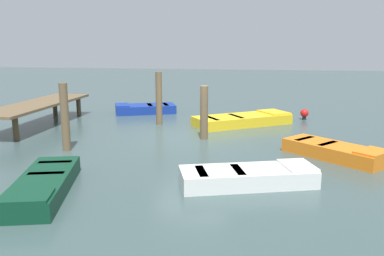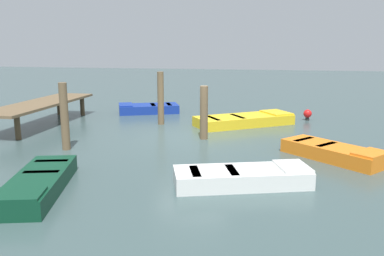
{
  "view_description": "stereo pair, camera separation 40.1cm",
  "coord_description": "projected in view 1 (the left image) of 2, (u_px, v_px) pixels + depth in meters",
  "views": [
    {
      "loc": [
        -13.76,
        -2.41,
        3.28
      ],
      "look_at": [
        0.0,
        0.0,
        0.35
      ],
      "focal_mm": 37.38,
      "sensor_mm": 36.0,
      "label": 1
    },
    {
      "loc": [
        -13.68,
        -2.8,
        3.28
      ],
      "look_at": [
        0.0,
        0.0,
        0.35
      ],
      "focal_mm": 37.38,
      "sensor_mm": 36.0,
      "label": 2
    }
  ],
  "objects": [
    {
      "name": "rowboat_yellow",
      "position": [
        243.0,
        120.0,
        16.57
      ],
      "size": [
        3.48,
        4.16,
        0.46
      ],
      "rotation": [
        0.0,
        0.0,
        5.31
      ],
      "color": "gold",
      "rests_on": "ground_plane"
    },
    {
      "name": "rowboat_orange",
      "position": [
        335.0,
        151.0,
        11.72
      ],
      "size": [
        2.78,
        2.96,
        0.46
      ],
      "rotation": [
        0.0,
        0.0,
        3.99
      ],
      "color": "orange",
      "rests_on": "ground_plane"
    },
    {
      "name": "mooring_piling_far_left",
      "position": [
        159.0,
        98.0,
        16.48
      ],
      "size": [
        0.26,
        0.26,
        2.19
      ],
      "primitive_type": "cylinder",
      "color": "brown",
      "rests_on": "ground_plane"
    },
    {
      "name": "rowboat_white",
      "position": [
        249.0,
        176.0,
        9.47
      ],
      "size": [
        2.04,
        3.36,
        0.46
      ],
      "rotation": [
        0.0,
        0.0,
        5.03
      ],
      "color": "silver",
      "rests_on": "ground_plane"
    },
    {
      "name": "mooring_piling_mid_right",
      "position": [
        204.0,
        113.0,
        13.96
      ],
      "size": [
        0.28,
        0.28,
        1.88
      ],
      "primitive_type": "cylinder",
      "color": "brown",
      "rests_on": "ground_plane"
    },
    {
      "name": "ground_plane",
      "position": [
        192.0,
        138.0,
        14.34
      ],
      "size": [
        80.0,
        80.0,
        0.0
      ],
      "primitive_type": "plane",
      "color": "#384C4C"
    },
    {
      "name": "rowboat_blue",
      "position": [
        145.0,
        109.0,
        19.44
      ],
      "size": [
        2.31,
        3.13,
        0.46
      ],
      "rotation": [
        0.0,
        0.0,
        1.97
      ],
      "color": "navy",
      "rests_on": "ground_plane"
    },
    {
      "name": "rowboat_dark_green",
      "position": [
        43.0,
        185.0,
        8.9
      ],
      "size": [
        3.42,
        1.89,
        0.46
      ],
      "rotation": [
        0.0,
        0.0,
        3.42
      ],
      "color": "#0C3823",
      "rests_on": "ground_plane"
    },
    {
      "name": "mooring_piling_center",
      "position": [
        65.0,
        117.0,
        12.39
      ],
      "size": [
        0.26,
        0.26,
        2.13
      ],
      "primitive_type": "cylinder",
      "color": "brown",
      "rests_on": "ground_plane"
    },
    {
      "name": "marker_buoy",
      "position": [
        304.0,
        113.0,
        17.69
      ],
      "size": [
        0.36,
        0.36,
        0.48
      ],
      "color": "#262626",
      "rests_on": "ground_plane"
    },
    {
      "name": "dock_segment",
      "position": [
        38.0,
        106.0,
        16.2
      ],
      "size": [
        6.28,
        1.78,
        0.95
      ],
      "rotation": [
        0.0,
        0.0,
        0.01
      ],
      "color": "brown",
      "rests_on": "ground_plane"
    }
  ]
}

